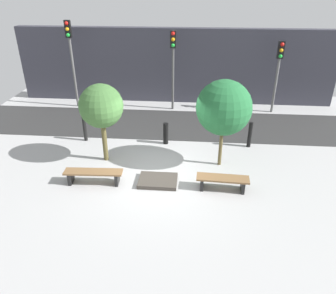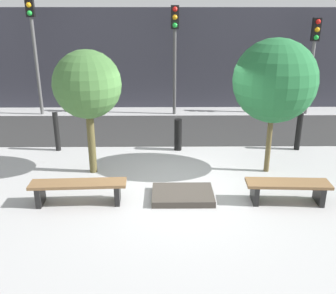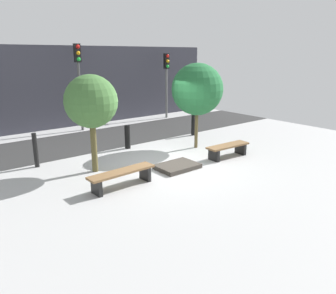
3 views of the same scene
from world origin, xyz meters
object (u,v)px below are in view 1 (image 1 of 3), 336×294
at_px(bench_right, 223,181).
at_px(bollard_center, 250,135).
at_px(bench_left, 94,174).
at_px(traffic_light_west, 71,49).
at_px(bollard_left, 166,134).
at_px(traffic_light_mid_east, 279,64).
at_px(tree_behind_left_bench, 101,106).
at_px(traffic_light_mid_west, 173,57).
at_px(tree_behind_right_bench, 224,108).
at_px(planter_bed, 158,181).
at_px(bollard_far_left, 85,128).

xyz_separation_m(bench_right, bollard_center, (1.23, 3.04, 0.20)).
height_order(bench_left, traffic_light_west, traffic_light_west).
bearing_deg(bollard_left, traffic_light_mid_east, 38.19).
xyz_separation_m(tree_behind_left_bench, bollard_left, (2.06, 1.49, -1.63)).
bearing_deg(traffic_light_mid_west, traffic_light_west, 179.99).
relative_size(tree_behind_left_bench, tree_behind_right_bench, 0.92).
bearing_deg(tree_behind_right_bench, bench_right, -90.00).
bearing_deg(traffic_light_mid_east, bench_left, -135.29).
bearing_deg(bench_right, planter_bed, 177.16).
bearing_deg(bollard_center, tree_behind_right_bench, -129.55).
bearing_deg(bollard_far_left, bench_left, -68.01).
height_order(tree_behind_left_bench, bollard_center, tree_behind_left_bench).
relative_size(bench_left, traffic_light_mid_east, 0.56).
bearing_deg(traffic_light_west, bollard_left, -38.20).
relative_size(bollard_far_left, bollard_left, 1.23).
xyz_separation_m(bench_left, tree_behind_left_bench, (0.00, 1.55, 1.74)).
bearing_deg(bollard_left, traffic_light_west, 141.80).
xyz_separation_m(tree_behind_right_bench, bollard_far_left, (-5.35, 1.49, -1.61)).
xyz_separation_m(planter_bed, tree_behind_right_bench, (2.06, 1.35, 2.08)).
distance_m(tree_behind_left_bench, traffic_light_mid_west, 5.77).
distance_m(bench_left, traffic_light_mid_east, 10.03).
bearing_deg(bollard_center, traffic_light_mid_west, 130.34).
relative_size(tree_behind_left_bench, traffic_light_mid_west, 0.75).
relative_size(traffic_light_west, traffic_light_mid_east, 1.23).
bearing_deg(tree_behind_left_bench, tree_behind_right_bench, 0.00).
relative_size(bench_left, tree_behind_right_bench, 0.61).
distance_m(tree_behind_right_bench, traffic_light_mid_east, 6.08).
relative_size(bollard_far_left, traffic_light_west, 0.26).
xyz_separation_m(bollard_far_left, bollard_center, (6.58, 0.00, -0.02)).
height_order(bench_left, bollard_left, bollard_left).
relative_size(bench_right, traffic_light_west, 0.39).
xyz_separation_m(planter_bed, bollard_far_left, (-3.29, 2.84, 0.47)).
height_order(planter_bed, traffic_light_mid_west, traffic_light_mid_west).
bearing_deg(traffic_light_mid_west, bench_right, -73.40).
relative_size(tree_behind_right_bench, traffic_light_mid_west, 0.81).
bearing_deg(bollard_center, bench_right, -111.99).
height_order(planter_bed, bollard_left, bollard_left).
xyz_separation_m(bench_right, tree_behind_right_bench, (0.00, 1.55, 1.84)).
bearing_deg(planter_bed, bollard_far_left, 139.18).
xyz_separation_m(bench_left, traffic_light_west, (-2.86, 6.91, 2.54)).
relative_size(traffic_light_mid_west, traffic_light_mid_east, 1.12).
height_order(bench_left, planter_bed, bench_left).
relative_size(bench_left, tree_behind_left_bench, 0.66).
relative_size(planter_bed, bollard_center, 1.21).
distance_m(tree_behind_left_bench, bollard_center, 5.76).
height_order(bench_right, planter_bed, bench_right).
distance_m(bench_left, planter_bed, 2.09).
bearing_deg(traffic_light_west, bollard_far_left, -67.14).
bearing_deg(bollard_far_left, bench_right, -29.61).
bearing_deg(bollard_far_left, traffic_light_mid_east, 25.24).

